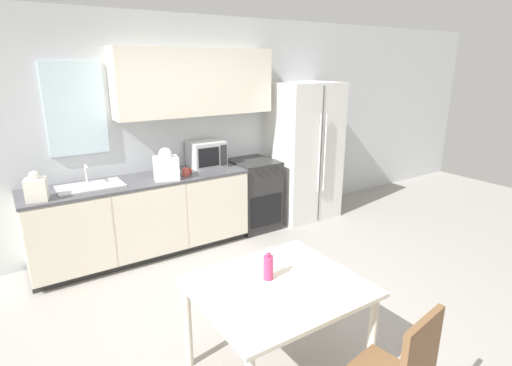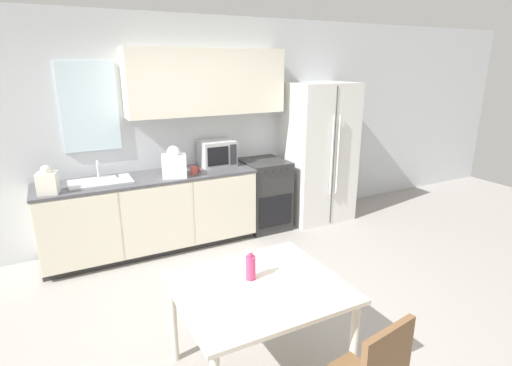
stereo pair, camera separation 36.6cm
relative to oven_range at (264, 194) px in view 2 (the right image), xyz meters
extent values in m
plane|color=gray|center=(-1.18, -1.74, -0.46)|extent=(12.00, 12.00, 0.00)
cube|color=silver|center=(-1.18, 0.34, 0.89)|extent=(12.00, 0.06, 2.70)
cube|color=silver|center=(-2.02, 0.30, 1.22)|extent=(0.60, 0.04, 0.97)
cube|color=silver|center=(-0.69, 0.15, 1.47)|extent=(1.94, 0.32, 0.77)
cube|color=#333333|center=(-1.50, 0.03, -0.42)|extent=(2.42, 0.57, 0.08)
cube|color=silver|center=(-1.50, 0.00, 0.02)|extent=(2.42, 0.63, 0.79)
cube|color=silver|center=(-2.30, -0.32, 0.02)|extent=(0.79, 0.01, 0.77)
cube|color=silver|center=(-1.50, -0.32, 0.02)|extent=(0.79, 0.01, 0.77)
cube|color=silver|center=(-0.69, -0.32, 0.02)|extent=(0.79, 0.01, 0.77)
cube|color=#4C4C51|center=(-1.50, 0.00, 0.43)|extent=(2.45, 0.66, 0.03)
cube|color=#2D2D2D|center=(0.00, 0.00, 0.00)|extent=(0.55, 0.63, 0.92)
cube|color=black|center=(0.00, -0.32, -0.14)|extent=(0.47, 0.01, 0.41)
cylinder|color=#262626|center=(-0.15, -0.32, 0.41)|extent=(0.03, 0.02, 0.03)
cylinder|color=#262626|center=(-0.06, -0.32, 0.41)|extent=(0.03, 0.02, 0.03)
cylinder|color=#262626|center=(0.06, -0.32, 0.41)|extent=(0.03, 0.02, 0.03)
cylinder|color=#262626|center=(0.15, -0.32, 0.41)|extent=(0.03, 0.02, 0.03)
cube|color=silver|center=(0.83, -0.03, 0.49)|extent=(0.90, 0.69, 1.90)
cube|color=#3F3F3F|center=(0.83, -0.38, 0.49)|extent=(0.01, 0.01, 1.84)
cylinder|color=silver|center=(0.78, -0.41, 0.53)|extent=(0.02, 0.02, 1.05)
cylinder|color=silver|center=(0.88, -0.41, 0.53)|extent=(0.02, 0.02, 1.05)
cube|color=#B7BABC|center=(-2.02, 0.00, 0.45)|extent=(0.65, 0.39, 0.02)
cylinder|color=silver|center=(-2.02, 0.15, 0.56)|extent=(0.02, 0.02, 0.19)
cylinder|color=silver|center=(-2.02, 0.08, 0.64)|extent=(0.02, 0.14, 0.02)
cube|color=#B7BABC|center=(-0.61, 0.12, 0.60)|extent=(0.42, 0.33, 0.32)
cube|color=black|center=(-0.66, -0.05, 0.60)|extent=(0.27, 0.01, 0.23)
cube|color=#2D2D33|center=(-0.46, -0.05, 0.60)|extent=(0.08, 0.01, 0.25)
cylinder|color=#BF4C3F|center=(-1.01, -0.14, 0.49)|extent=(0.08, 0.08, 0.09)
torus|color=#BF4C3F|center=(-0.95, -0.14, 0.49)|extent=(0.02, 0.07, 0.07)
cube|color=white|center=(-1.24, -0.14, 0.57)|extent=(0.32, 0.29, 0.25)
sphere|color=white|center=(-1.24, -0.14, 0.72)|extent=(0.18, 0.18, 0.15)
cube|color=silver|center=(-2.53, -0.17, 0.55)|extent=(0.22, 0.19, 0.21)
sphere|color=silver|center=(-2.53, -0.17, 0.68)|extent=(0.12, 0.12, 0.10)
cube|color=beige|center=(-1.33, -2.37, 0.24)|extent=(1.09, 0.96, 0.03)
cylinder|color=beige|center=(-0.84, -2.79, -0.12)|extent=(0.06, 0.06, 0.69)
cylinder|color=beige|center=(-1.82, -1.96, -0.12)|extent=(0.06, 0.06, 0.69)
cylinder|color=beige|center=(-0.84, -1.96, -0.12)|extent=(0.06, 0.06, 0.69)
cylinder|color=#DB386B|center=(-1.34, -2.28, 0.34)|extent=(0.07, 0.07, 0.17)
cylinder|color=#DB386B|center=(-1.34, -2.28, 0.45)|extent=(0.03, 0.03, 0.04)
cylinder|color=white|center=(-1.34, -2.28, 0.48)|extent=(0.04, 0.04, 0.02)
camera|label=1|loc=(-2.75, -4.28, 1.68)|focal=28.00mm
camera|label=2|loc=(-2.43, -4.46, 1.68)|focal=28.00mm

